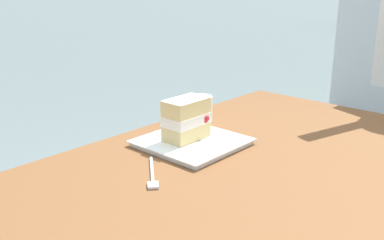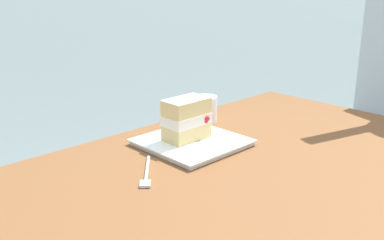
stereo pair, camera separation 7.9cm
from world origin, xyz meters
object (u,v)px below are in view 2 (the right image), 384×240
Objects in this scene: dessert_fork at (147,173)px; coffee_cup at (206,109)px; patio_table at (199,228)px; cake_slice at (187,119)px; dessert_plate at (192,142)px.

dessert_fork is 0.43m from coffee_cup.
cake_slice is at bearing 52.18° from patio_table.
cake_slice reaches higher than coffee_cup.
cake_slice reaches higher than dessert_plate.
dessert_plate is at bearing 49.37° from patio_table.
dessert_plate reaches higher than dessert_fork.
patio_table is at bearing -137.22° from coffee_cup.
dessert_plate is 0.22m from dessert_fork.
cake_slice is 1.51× the size of coffee_cup.
dessert_fork is (-0.21, -0.08, -0.07)m from cake_slice.
cake_slice is 0.22m from coffee_cup.
dessert_plate is at bearing -76.39° from cake_slice.
patio_table is 12.10× the size of dessert_fork.
patio_table is at bearing -130.63° from dessert_plate.
coffee_cup is at bearing 30.02° from cake_slice.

